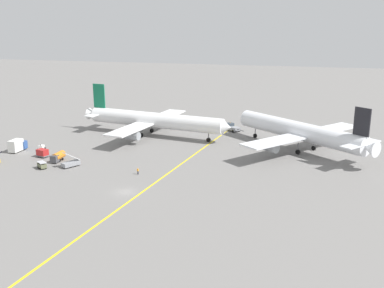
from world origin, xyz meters
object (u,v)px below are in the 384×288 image
object	(u,v)px
pushback_tug	(232,127)
gse_gpu_cart_small	(41,147)
airliner_at_gate_left	(154,120)
ground_crew_wing_walker_right	(138,171)
gse_catering_truck_tall	(17,145)
gse_stair_truck_yellow	(71,163)
gse_baggage_cart_near_cluster	(42,165)
gse_container_dolly_flat	(42,153)
gse_fuel_bowser_stubby	(58,157)
airliner_being_pushed	(300,131)

from	to	relation	value
pushback_tug	gse_gpu_cart_small	bearing A→B (deg)	-141.96
airliner_at_gate_left	ground_crew_wing_walker_right	xyz separation A→B (m)	(9.42, -36.76, -4.19)
airliner_at_gate_left	gse_catering_truck_tall	size ratio (longest dim) A/B	8.77
gse_gpu_cart_small	gse_catering_truck_tall	world-z (taller)	gse_catering_truck_tall
airliner_at_gate_left	gse_stair_truck_yellow	bearing A→B (deg)	-104.37
gse_gpu_cart_small	gse_baggage_cart_near_cluster	bearing A→B (deg)	-56.04
pushback_tug	gse_container_dolly_flat	bearing A→B (deg)	-135.20
gse_container_dolly_flat	airliner_at_gate_left	bearing A→B (deg)	55.33
gse_catering_truck_tall	gse_baggage_cart_near_cluster	xyz separation A→B (m)	(15.61, -11.73, -0.90)
gse_baggage_cart_near_cluster	ground_crew_wing_walker_right	distance (m)	24.88
ground_crew_wing_walker_right	pushback_tug	bearing A→B (deg)	74.85
pushback_tug	gse_container_dolly_flat	distance (m)	61.94
gse_gpu_cart_small	gse_stair_truck_yellow	world-z (taller)	gse_stair_truck_yellow
gse_gpu_cart_small	gse_fuel_bowser_stubby	distance (m)	13.38
airliner_at_gate_left	gse_catering_truck_tall	world-z (taller)	airliner_at_gate_left
gse_container_dolly_flat	gse_stair_truck_yellow	size ratio (longest dim) A/B	0.74
gse_stair_truck_yellow	gse_baggage_cart_near_cluster	world-z (taller)	gse_stair_truck_yellow
gse_catering_truck_tall	ground_crew_wing_walker_right	world-z (taller)	gse_catering_truck_tall
pushback_tug	airliner_at_gate_left	bearing A→B (deg)	-149.87
airliner_at_gate_left	pushback_tug	world-z (taller)	airliner_at_gate_left
gse_stair_truck_yellow	gse_fuel_bowser_stubby	bearing A→B (deg)	152.01
gse_fuel_bowser_stubby	gse_catering_truck_tall	bearing A→B (deg)	161.43
gse_gpu_cart_small	gse_catering_truck_tall	bearing A→B (deg)	-152.90
gse_stair_truck_yellow	gse_gpu_cart_small	bearing A→B (deg)	144.73
gse_container_dolly_flat	gse_catering_truck_tall	size ratio (longest dim) A/B	0.62
gse_container_dolly_flat	gse_catering_truck_tall	xyz separation A→B (m)	(-10.00, 2.98, 0.58)
gse_fuel_bowser_stubby	airliner_being_pushed	bearing A→B (deg)	24.73
gse_fuel_bowser_stubby	gse_stair_truck_yellow	bearing A→B (deg)	-27.99
ground_crew_wing_walker_right	gse_catering_truck_tall	bearing A→B (deg)	166.84
airliner_at_gate_left	airliner_being_pushed	xyz separation A→B (m)	(45.69, -4.89, 0.47)
pushback_tug	ground_crew_wing_walker_right	xyz separation A→B (m)	(-13.56, -50.10, -0.32)
airliner_being_pushed	gse_baggage_cart_near_cluster	size ratio (longest dim) A/B	13.16
airliner_at_gate_left	ground_crew_wing_walker_right	world-z (taller)	airliner_at_gate_left
gse_gpu_cart_small	ground_crew_wing_walker_right	xyz separation A→B (m)	(34.65, -12.37, 0.05)
gse_container_dolly_flat	gse_stair_truck_yellow	bearing A→B (deg)	-24.78
gse_baggage_cart_near_cluster	gse_gpu_cart_small	bearing A→B (deg)	123.96
pushback_tug	gse_fuel_bowser_stubby	bearing A→B (deg)	-129.35
gse_gpu_cart_small	gse_container_dolly_flat	distance (m)	7.30
ground_crew_wing_walker_right	gse_container_dolly_flat	bearing A→B (deg)	168.00
airliner_being_pushed	gse_catering_truck_tall	bearing A→B (deg)	-163.69
gse_stair_truck_yellow	ground_crew_wing_walker_right	xyz separation A→B (m)	(18.58, -1.01, -0.18)
pushback_tug	gse_catering_truck_tall	world-z (taller)	gse_catering_truck_tall
gse_fuel_bowser_stubby	gse_baggage_cart_near_cluster	xyz separation A→B (m)	(-0.55, -6.30, -0.47)
gse_gpu_cart_small	gse_fuel_bowser_stubby	bearing A→B (deg)	-38.74
airliner_at_gate_left	gse_baggage_cart_near_cluster	world-z (taller)	airliner_at_gate_left
gse_catering_truck_tall	ground_crew_wing_walker_right	distance (m)	41.48
gse_gpu_cart_small	gse_container_dolly_flat	world-z (taller)	gse_container_dolly_flat
gse_fuel_bowser_stubby	ground_crew_wing_walker_right	world-z (taller)	gse_fuel_bowser_stubby
gse_gpu_cart_small	gse_baggage_cart_near_cluster	size ratio (longest dim) A/B	0.75
gse_container_dolly_flat	gse_stair_truck_yellow	distance (m)	13.00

